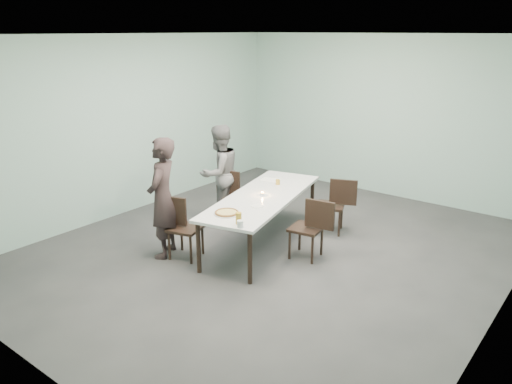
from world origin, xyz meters
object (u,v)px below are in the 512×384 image
Objects in this scene: chair_near_left at (180,223)px; diner_near at (163,198)px; tealight at (262,194)px; amber_tumbler at (278,182)px; side_plate at (257,206)px; water_tumbler at (240,224)px; diner_far at (220,173)px; chair_far_left at (234,193)px; pizza at (227,213)px; chair_far_right at (336,202)px; beer_glass at (239,218)px; table at (262,199)px; chair_near_right at (312,225)px.

chair_near_left is 0.51× the size of diner_near.
amber_tumbler is at bearing 103.09° from tealight.
water_tumbler is at bearing -67.77° from side_plate.
amber_tumbler is (1.04, 0.20, -0.01)m from diner_far.
amber_tumbler is (0.75, 0.17, 0.29)m from chair_far_left.
pizza is 1.50m from amber_tumbler.
chair_far_right is at bearing 74.14° from side_plate.
water_tumbler is at bearing -41.12° from beer_glass.
side_plate is at bearing -61.09° from table.
tealight reaches higher than table.
chair_near_left is at bearing 26.72° from chair_near_right.
diner_near is at bearing -125.31° from tealight.
diner_far is 10.69× the size of beer_glass.
diner_near is 1.59m from diner_far.
table is at bearing 36.06° from chair_far_right.
diner_near is 1.37m from water_tumbler.
chair_near_left is at bearing -167.52° from pizza.
chair_far_left is at bearing 132.27° from water_tumbler.
tealight is (-0.65, -1.04, 0.27)m from chair_far_right.
chair_far_right is 15.54× the size of tealight.
chair_near_left is 2.46m from chair_far_right.
chair_near_right is 2.56× the size of pizza.
diner_far is 17.81× the size of water_tumbler.
chair_near_right is at bearing 0.23° from table.
tealight reaches higher than pizza.
diner_near is at bearing 17.84° from diner_far.
water_tumbler is at bearing -20.09° from chair_near_left.
chair_near_left is 1.11m from side_plate.
diner_near is (-1.48, -2.21, 0.35)m from chair_far_right.
water_tumbler is 1.28m from tealight.
water_tumbler is at bearing 65.45° from chair_near_right.
diner_far is 1.62m from side_plate.
table is 1.71× the size of diner_far.
table is at bearing -38.18° from chair_far_left.
beer_glass is (0.21, -0.66, 0.07)m from side_plate.
chair_far_right is 2.69m from diner_near.
chair_far_left is 1.41m from side_plate.
chair_far_right is at bearing 74.23° from pizza.
table is 48.88× the size of tealight.
chair_near_left is 1.57m from diner_far.
diner_near reaches higher than side_plate.
beer_glass reaches higher than side_plate.
amber_tumbler is at bearing -39.23° from chair_near_right.
diner_far is (-1.18, 0.38, 0.11)m from table.
pizza is at bearing -105.49° from side_plate.
diner_far is (-2.03, 0.38, 0.30)m from chair_near_right.
water_tumbler is (0.30, -0.74, 0.04)m from side_plate.
water_tumbler is (-0.11, -2.20, 0.29)m from chair_far_right.
water_tumbler is (1.16, -0.09, 0.29)m from chair_near_left.
side_plate is at bearing 51.66° from chair_far_right.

